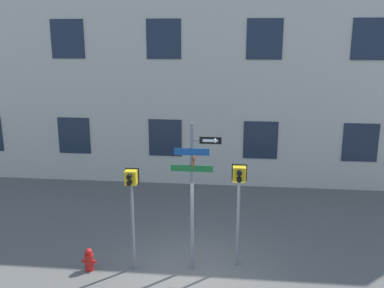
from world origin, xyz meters
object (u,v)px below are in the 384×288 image
(pedestrian_signal_right, at_px, (239,188))
(pedestrian_signal_left, at_px, (132,193))
(street_sign_pole, at_px, (194,185))
(fire_hydrant, at_px, (89,260))

(pedestrian_signal_right, bearing_deg, pedestrian_signal_left, -170.18)
(pedestrian_signal_left, relative_size, pedestrian_signal_right, 0.98)
(street_sign_pole, distance_m, pedestrian_signal_right, 1.23)
(street_sign_pole, xyz_separation_m, pedestrian_signal_right, (1.17, 0.33, -0.15))
(pedestrian_signal_right, xyz_separation_m, fire_hydrant, (-4.01, -0.70, -1.99))
(street_sign_pole, relative_size, pedestrian_signal_left, 1.43)
(street_sign_pole, distance_m, pedestrian_signal_left, 1.66)
(pedestrian_signal_left, bearing_deg, pedestrian_signal_right, 9.82)
(street_sign_pole, distance_m, fire_hydrant, 3.57)
(fire_hydrant, bearing_deg, pedestrian_signal_right, 9.88)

